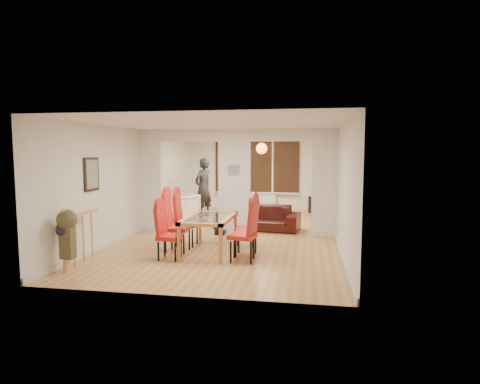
% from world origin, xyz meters
% --- Properties ---
extents(floor, '(5.00, 9.00, 0.01)m').
position_xyz_m(floor, '(0.00, 0.00, 0.00)').
color(floor, tan).
rests_on(floor, ground).
extents(room_walls, '(5.00, 9.00, 2.60)m').
position_xyz_m(room_walls, '(0.00, 0.00, 1.30)').
color(room_walls, silver).
rests_on(room_walls, floor).
extents(divider_wall, '(5.00, 0.18, 2.60)m').
position_xyz_m(divider_wall, '(0.00, 0.00, 1.30)').
color(divider_wall, white).
rests_on(divider_wall, floor).
extents(bay_window_blinds, '(3.00, 0.08, 1.80)m').
position_xyz_m(bay_window_blinds, '(0.00, 4.44, 1.50)').
color(bay_window_blinds, black).
rests_on(bay_window_blinds, room_walls).
extents(radiator, '(1.40, 0.08, 0.50)m').
position_xyz_m(radiator, '(0.00, 4.40, 0.30)').
color(radiator, white).
rests_on(radiator, floor).
extents(pendant_light, '(0.36, 0.36, 0.36)m').
position_xyz_m(pendant_light, '(0.30, 3.30, 2.15)').
color(pendant_light, orange).
rests_on(pendant_light, room_walls).
extents(stair_newel, '(0.40, 1.20, 1.10)m').
position_xyz_m(stair_newel, '(-2.25, -3.20, 0.55)').
color(stair_newel, tan).
rests_on(stair_newel, floor).
extents(wall_poster, '(0.04, 0.52, 0.67)m').
position_xyz_m(wall_poster, '(-2.47, -2.40, 1.60)').
color(wall_poster, gray).
rests_on(wall_poster, room_walls).
extents(pillar_photo, '(0.30, 0.03, 0.25)m').
position_xyz_m(pillar_photo, '(0.00, -0.10, 1.60)').
color(pillar_photo, '#4C8CD8').
rests_on(pillar_photo, divider_wall).
extents(dining_table, '(0.90, 1.59, 0.75)m').
position_xyz_m(dining_table, '(-0.14, -2.06, 0.37)').
color(dining_table, '#BC8745').
rests_on(dining_table, floor).
extents(dining_chair_la, '(0.43, 0.43, 1.03)m').
position_xyz_m(dining_chair_la, '(-0.77, -2.64, 0.51)').
color(dining_chair_la, red).
rests_on(dining_chair_la, floor).
extents(dining_chair_lb, '(0.47, 0.47, 1.16)m').
position_xyz_m(dining_chair_lb, '(-0.81, -2.06, 0.58)').
color(dining_chair_lb, red).
rests_on(dining_chair_lb, floor).
extents(dining_chair_lc, '(0.47, 0.47, 1.11)m').
position_xyz_m(dining_chair_lc, '(-0.79, -1.50, 0.56)').
color(dining_chair_lc, red).
rests_on(dining_chair_lc, floor).
extents(dining_chair_ra, '(0.54, 0.54, 1.14)m').
position_xyz_m(dining_chair_ra, '(0.62, -2.55, 0.57)').
color(dining_chair_ra, red).
rests_on(dining_chair_ra, floor).
extents(dining_chair_rb, '(0.49, 0.49, 1.07)m').
position_xyz_m(dining_chair_rb, '(0.61, -2.11, 0.53)').
color(dining_chair_rb, red).
rests_on(dining_chair_rb, floor).
extents(dining_chair_rc, '(0.46, 0.46, 1.02)m').
position_xyz_m(dining_chair_rc, '(0.50, -1.58, 0.51)').
color(dining_chair_rc, red).
rests_on(dining_chair_rc, floor).
extents(sofa, '(2.29, 1.13, 0.64)m').
position_xyz_m(sofa, '(0.51, 0.61, 0.32)').
color(sofa, black).
rests_on(sofa, floor).
extents(armchair, '(1.17, 1.18, 0.79)m').
position_xyz_m(armchair, '(-1.95, 1.66, 0.39)').
color(armchair, white).
rests_on(armchair, floor).
extents(person, '(0.80, 0.68, 1.86)m').
position_xyz_m(person, '(-1.40, 2.24, 0.93)').
color(person, black).
rests_on(person, floor).
extents(television, '(0.93, 0.50, 0.55)m').
position_xyz_m(television, '(1.96, 3.40, 0.28)').
color(television, black).
rests_on(television, floor).
extents(coffee_table, '(0.95, 0.52, 0.21)m').
position_xyz_m(coffee_table, '(0.13, 2.38, 0.11)').
color(coffee_table, '#372112').
rests_on(coffee_table, floor).
extents(bottle, '(0.07, 0.07, 0.27)m').
position_xyz_m(bottle, '(0.17, 2.41, 0.35)').
color(bottle, '#143F19').
rests_on(bottle, coffee_table).
extents(bowl, '(0.23, 0.23, 0.06)m').
position_xyz_m(bowl, '(0.29, 2.35, 0.24)').
color(bowl, '#372112').
rests_on(bowl, coffee_table).
extents(shoes, '(0.24, 0.26, 0.10)m').
position_xyz_m(shoes, '(-0.32, -0.21, 0.05)').
color(shoes, black).
rests_on(shoes, floor).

